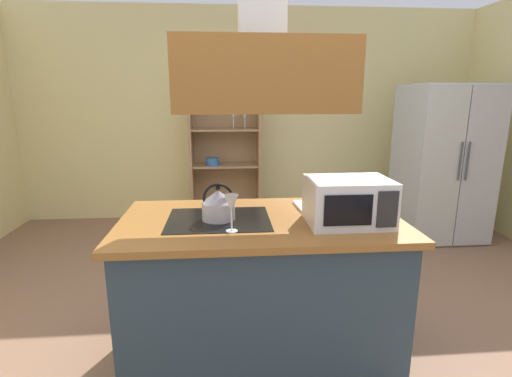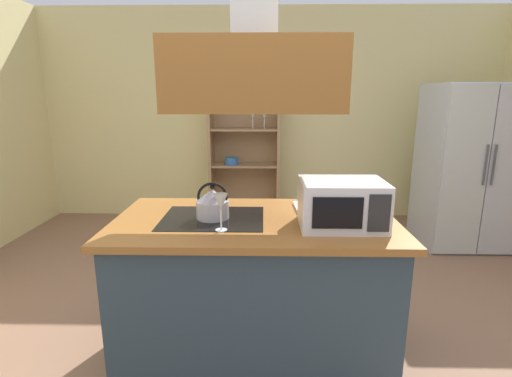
# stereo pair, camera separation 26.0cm
# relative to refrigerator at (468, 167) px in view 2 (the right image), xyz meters

# --- Properties ---
(ground_plane) EXTENTS (7.80, 7.80, 0.00)m
(ground_plane) POSITION_rel_refrigerator_xyz_m (-2.12, -1.94, -0.87)
(ground_plane) COLOR #86614B
(wall_back) EXTENTS (6.00, 0.12, 2.70)m
(wall_back) POSITION_rel_refrigerator_xyz_m (-2.12, 1.06, 0.48)
(wall_back) COLOR beige
(wall_back) RESTS_ON ground
(kitchen_island) EXTENTS (1.67, 0.91, 0.90)m
(kitchen_island) POSITION_rel_refrigerator_xyz_m (-2.25, -1.94, -0.41)
(kitchen_island) COLOR #2D3F4B
(kitchen_island) RESTS_ON ground
(range_hood) EXTENTS (0.90, 0.70, 1.17)m
(range_hood) POSITION_rel_refrigerator_xyz_m (-2.25, -1.94, 0.94)
(range_hood) COLOR #935B26
(refrigerator) EXTENTS (0.90, 0.78, 1.74)m
(refrigerator) POSITION_rel_refrigerator_xyz_m (0.00, 0.00, 0.00)
(refrigerator) COLOR #B4BDC6
(refrigerator) RESTS_ON ground
(dish_cabinet) EXTENTS (0.90, 0.40, 1.84)m
(dish_cabinet) POSITION_rel_refrigerator_xyz_m (-2.45, 0.84, -0.05)
(dish_cabinet) COLOR #A58159
(dish_cabinet) RESTS_ON ground
(kettle) EXTENTS (0.19, 0.19, 0.22)m
(kettle) POSITION_rel_refrigerator_xyz_m (-2.50, -1.94, 0.12)
(kettle) COLOR #BEBAC1
(kettle) RESTS_ON kitchen_island
(cutting_board) EXTENTS (0.35, 0.26, 0.02)m
(cutting_board) POSITION_rel_refrigerator_xyz_m (-1.82, -1.72, 0.04)
(cutting_board) COLOR white
(cutting_board) RESTS_ON kitchen_island
(microwave) EXTENTS (0.46, 0.35, 0.26)m
(microwave) POSITION_rel_refrigerator_xyz_m (-1.76, -2.06, 0.16)
(microwave) COLOR silver
(microwave) RESTS_ON kitchen_island
(wine_glass_on_counter) EXTENTS (0.08, 0.08, 0.21)m
(wine_glass_on_counter) POSITION_rel_refrigerator_xyz_m (-2.43, -2.15, 0.18)
(wine_glass_on_counter) COLOR silver
(wine_glass_on_counter) RESTS_ON kitchen_island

